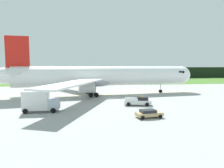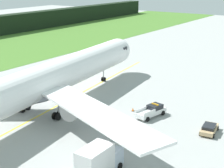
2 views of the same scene
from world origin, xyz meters
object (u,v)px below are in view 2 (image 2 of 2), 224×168
(airliner, at_px, (50,80))
(catering_truck, at_px, (98,161))
(ops_pickup_truck, at_px, (152,111))
(staff_car, at_px, (209,128))
(apron_cone, at_px, (133,109))

(airliner, relative_size, catering_truck, 9.20)
(airliner, height_order, ops_pickup_truck, airliner)
(airliner, bearing_deg, catering_truck, -122.95)
(airliner, distance_m, ops_pickup_truck, 17.49)
(ops_pickup_truck, distance_m, staff_car, 9.86)
(airliner, relative_size, staff_car, 13.05)
(ops_pickup_truck, height_order, apron_cone, ops_pickup_truck)
(ops_pickup_truck, relative_size, catering_truck, 0.94)
(staff_car, bearing_deg, apron_cone, 84.70)
(ops_pickup_truck, bearing_deg, apron_cone, 86.30)
(apron_cone, bearing_deg, airliner, 120.60)
(catering_truck, bearing_deg, apron_cone, 20.27)
(airliner, height_order, catering_truck, airliner)
(staff_car, xyz_separation_m, apron_cone, (1.25, 13.44, -0.41))
(airliner, bearing_deg, staff_car, -77.14)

